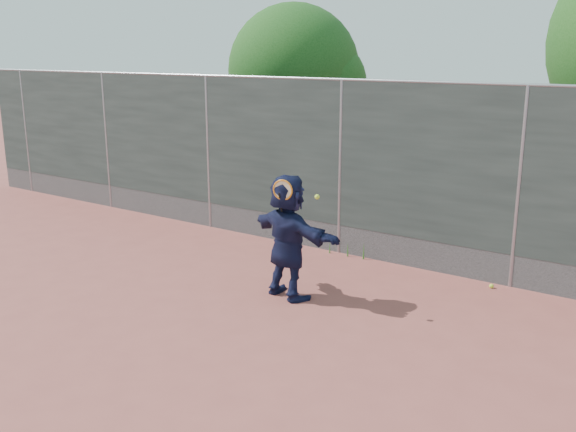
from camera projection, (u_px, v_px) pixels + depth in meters
The scene contains 7 objects.
ground at pixel (207, 318), 8.58m from camera, with size 80.00×80.00×0.00m, color #9E4C42.
player at pixel (288, 237), 9.11m from camera, with size 1.68×0.53×1.81m, color #161A3C.
ball_ground at pixel (491, 286), 9.64m from camera, with size 0.07×0.07×0.07m, color #C4E432.
fence at pixel (340, 164), 10.97m from camera, with size 20.00×0.06×3.03m.
swing_action at pixel (286, 192), 8.72m from camera, with size 0.73×0.13×0.51m.
tree_left at pixel (300, 74), 14.63m from camera, with size 3.15×3.00×4.53m.
weed_clump at pixel (350, 249), 11.08m from camera, with size 0.68×0.07×0.30m.
Camera 1 is at (5.41, -5.94, 3.47)m, focal length 40.00 mm.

